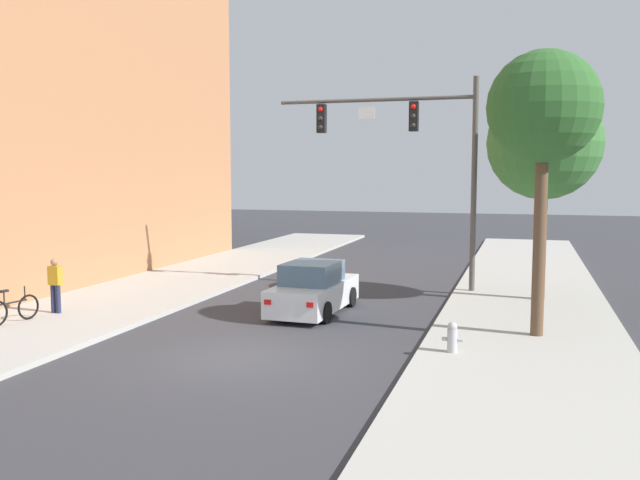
{
  "coord_description": "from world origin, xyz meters",
  "views": [
    {
      "loc": [
        6.34,
        -14.29,
        4.31
      ],
      "look_at": [
        -0.44,
        7.99,
        2.0
      ],
      "focal_mm": 37.89,
      "sensor_mm": 36.0,
      "label": 1
    }
  ],
  "objects_px": {
    "car_lead_white": "(313,290)",
    "street_tree_nearest": "(544,110)",
    "bicycle_leaning": "(13,309)",
    "traffic_signal_mast": "(415,143)",
    "pedestrian_sidewalk_left_walker": "(55,283)",
    "fire_hydrant": "(452,337)",
    "street_tree_second": "(544,144)"
  },
  "relations": [
    {
      "from": "car_lead_white",
      "to": "street_tree_nearest",
      "type": "height_order",
      "value": "street_tree_nearest"
    },
    {
      "from": "street_tree_nearest",
      "to": "bicycle_leaning",
      "type": "bearing_deg",
      "value": -168.73
    },
    {
      "from": "traffic_signal_mast",
      "to": "pedestrian_sidewalk_left_walker",
      "type": "height_order",
      "value": "traffic_signal_mast"
    },
    {
      "from": "bicycle_leaning",
      "to": "street_tree_nearest",
      "type": "bearing_deg",
      "value": 11.27
    },
    {
      "from": "pedestrian_sidewalk_left_walker",
      "to": "bicycle_leaning",
      "type": "xyz_separation_m",
      "value": [
        -0.24,
        -1.5,
        -0.52
      ]
    },
    {
      "from": "car_lead_white",
      "to": "fire_hydrant",
      "type": "distance_m",
      "value": 6.11
    },
    {
      "from": "car_lead_white",
      "to": "pedestrian_sidewalk_left_walker",
      "type": "height_order",
      "value": "pedestrian_sidewalk_left_walker"
    },
    {
      "from": "fire_hydrant",
      "to": "street_tree_nearest",
      "type": "bearing_deg",
      "value": 50.66
    },
    {
      "from": "car_lead_white",
      "to": "traffic_signal_mast",
      "type": "bearing_deg",
      "value": 63.24
    },
    {
      "from": "fire_hydrant",
      "to": "street_tree_second",
      "type": "height_order",
      "value": "street_tree_second"
    },
    {
      "from": "car_lead_white",
      "to": "bicycle_leaning",
      "type": "distance_m",
      "value": 8.61
    },
    {
      "from": "car_lead_white",
      "to": "fire_hydrant",
      "type": "xyz_separation_m",
      "value": [
        4.65,
        -3.96,
        -0.22
      ]
    },
    {
      "from": "pedestrian_sidewalk_left_walker",
      "to": "fire_hydrant",
      "type": "distance_m",
      "value": 11.85
    },
    {
      "from": "car_lead_white",
      "to": "street_tree_second",
      "type": "distance_m",
      "value": 8.9
    },
    {
      "from": "traffic_signal_mast",
      "to": "street_tree_second",
      "type": "distance_m",
      "value": 4.48
    },
    {
      "from": "fire_hydrant",
      "to": "street_tree_second",
      "type": "bearing_deg",
      "value": 74.76
    },
    {
      "from": "traffic_signal_mast",
      "to": "bicycle_leaning",
      "type": "distance_m",
      "value": 14.17
    },
    {
      "from": "car_lead_white",
      "to": "pedestrian_sidewalk_left_walker",
      "type": "distance_m",
      "value": 7.72
    },
    {
      "from": "bicycle_leaning",
      "to": "fire_hydrant",
      "type": "distance_m",
      "value": 12.04
    },
    {
      "from": "street_tree_nearest",
      "to": "traffic_signal_mast",
      "type": "bearing_deg",
      "value": 123.64
    },
    {
      "from": "fire_hydrant",
      "to": "street_tree_nearest",
      "type": "distance_m",
      "value": 6.17
    },
    {
      "from": "pedestrian_sidewalk_left_walker",
      "to": "bicycle_leaning",
      "type": "distance_m",
      "value": 1.61
    },
    {
      "from": "car_lead_white",
      "to": "street_tree_second",
      "type": "relative_size",
      "value": 0.61
    },
    {
      "from": "traffic_signal_mast",
      "to": "street_tree_second",
      "type": "height_order",
      "value": "traffic_signal_mast"
    },
    {
      "from": "traffic_signal_mast",
      "to": "car_lead_white",
      "type": "relative_size",
      "value": 1.75
    },
    {
      "from": "street_tree_nearest",
      "to": "street_tree_second",
      "type": "bearing_deg",
      "value": 88.19
    },
    {
      "from": "car_lead_white",
      "to": "pedestrian_sidewalk_left_walker",
      "type": "relative_size",
      "value": 2.62
    },
    {
      "from": "pedestrian_sidewalk_left_walker",
      "to": "fire_hydrant",
      "type": "relative_size",
      "value": 2.28
    },
    {
      "from": "bicycle_leaning",
      "to": "pedestrian_sidewalk_left_walker",
      "type": "bearing_deg",
      "value": 80.93
    },
    {
      "from": "bicycle_leaning",
      "to": "street_tree_nearest",
      "type": "distance_m",
      "value": 15.19
    },
    {
      "from": "car_lead_white",
      "to": "pedestrian_sidewalk_left_walker",
      "type": "xyz_separation_m",
      "value": [
        -7.15,
        -2.91,
        0.34
      ]
    },
    {
      "from": "street_tree_nearest",
      "to": "street_tree_second",
      "type": "distance_m",
      "value": 5.33
    }
  ]
}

